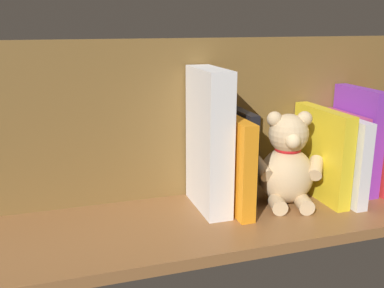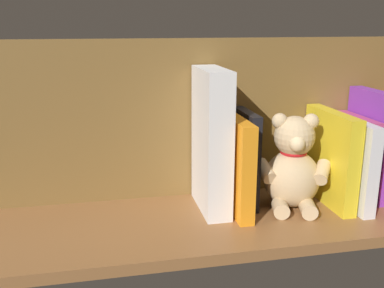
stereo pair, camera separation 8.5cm
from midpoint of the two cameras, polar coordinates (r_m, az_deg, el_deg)
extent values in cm
cube|color=brown|center=(91.28, 2.72, -10.08)|extent=(113.97, 30.79, 2.20)
cube|color=brown|center=(97.38, 0.93, 3.11)|extent=(113.97, 1.50, 34.81)
cube|color=purple|center=(107.80, 23.93, -0.03)|extent=(3.00, 15.30, 23.82)
cube|color=#B23F72|center=(106.80, 22.16, -1.52)|extent=(3.18, 14.69, 18.34)
cube|color=silver|center=(102.74, 21.47, -1.99)|extent=(2.70, 20.25, 18.63)
cube|color=yellow|center=(101.12, 19.62, -1.68)|extent=(3.09, 19.08, 20.00)
ellipsoid|color=#D1B284|center=(97.34, 15.15, -4.36)|extent=(14.01, 13.16, 12.25)
sphere|color=#D1B284|center=(94.68, 15.54, 0.94)|extent=(8.42, 8.42, 8.42)
sphere|color=#D1B284|center=(94.68, 17.55, 2.74)|extent=(3.25, 3.25, 3.25)
sphere|color=#D1B284|center=(93.37, 13.78, 2.85)|extent=(3.25, 3.25, 3.25)
sphere|color=beige|center=(91.46, 15.95, -0.01)|extent=(3.25, 3.25, 3.25)
cylinder|color=#D1B284|center=(96.60, 18.80, -3.47)|extent=(5.84, 6.56, 4.53)
cylinder|color=#D1B284|center=(94.22, 11.94, -3.43)|extent=(3.32, 6.22, 4.53)
cylinder|color=#D1B284|center=(94.83, 17.20, -7.98)|extent=(4.37, 5.30, 3.25)
cylinder|color=#D1B284|center=(93.69, 13.89, -8.02)|extent=(4.37, 5.30, 3.25)
torus|color=red|center=(95.55, 15.40, -1.01)|extent=(6.88, 6.88, 0.96)
cube|color=black|center=(95.95, 9.46, -1.81)|extent=(2.13, 12.83, 20.17)
cube|color=orange|center=(92.51, 8.17, -2.60)|extent=(2.94, 18.24, 19.61)
cube|color=white|center=(90.75, 5.22, 0.36)|extent=(5.07, 15.64, 29.38)
camera|label=1|loc=(0.04, -87.14, 0.79)|focal=41.62mm
camera|label=2|loc=(0.04, 92.86, -0.79)|focal=41.62mm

